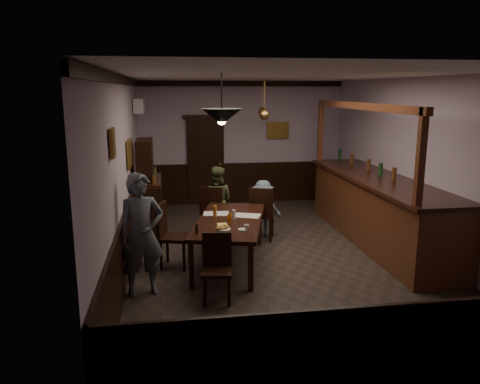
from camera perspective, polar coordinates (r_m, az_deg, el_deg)
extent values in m
cube|color=#2D2621|center=(8.10, 4.64, -7.78)|extent=(5.00, 8.00, 0.01)
cube|color=white|center=(7.61, 5.04, 13.97)|extent=(5.00, 8.00, 0.01)
cube|color=#AF9AB3|center=(11.61, 0.20, 6.01)|extent=(5.00, 0.01, 3.00)
cube|color=#AF9AB3|center=(4.05, 18.26, -6.66)|extent=(5.00, 0.01, 3.00)
cube|color=#AF9AB3|center=(7.54, -13.99, 2.22)|extent=(0.01, 8.00, 3.00)
cube|color=#AF9AB3|center=(8.65, 21.18, 3.01)|extent=(0.01, 8.00, 3.00)
cube|color=black|center=(7.50, -1.28, -3.59)|extent=(1.52, 2.38, 0.06)
cube|color=black|center=(6.73, -5.94, -8.92)|extent=(0.07, 0.07, 0.69)
cube|color=black|center=(6.61, 1.30, -9.23)|extent=(0.07, 0.07, 0.69)
cube|color=black|center=(8.63, -3.21, -4.05)|extent=(0.07, 0.07, 0.69)
cube|color=black|center=(8.54, 2.38, -4.22)|extent=(0.07, 0.07, 0.69)
cube|color=black|center=(8.91, -3.09, -2.63)|extent=(0.60, 0.60, 0.05)
cube|color=black|center=(8.66, -3.58, -1.13)|extent=(0.42, 0.24, 0.53)
cube|color=black|center=(9.08, -1.60, -3.97)|extent=(0.04, 0.04, 0.46)
cube|color=black|center=(9.20, -3.72, -3.77)|extent=(0.04, 0.04, 0.46)
cube|color=black|center=(8.75, -2.38, -4.60)|extent=(0.04, 0.04, 0.46)
cube|color=black|center=(8.88, -4.58, -4.38)|extent=(0.04, 0.04, 0.46)
cube|color=black|center=(8.82, 2.71, -2.79)|extent=(0.56, 0.56, 0.05)
cube|color=black|center=(8.56, 2.57, -1.28)|extent=(0.44, 0.18, 0.53)
cube|color=black|center=(9.04, 3.96, -4.07)|extent=(0.04, 0.04, 0.46)
cube|color=black|center=(9.08, 1.69, -3.97)|extent=(0.04, 0.04, 0.46)
cube|color=black|center=(8.70, 3.73, -4.73)|extent=(0.04, 0.04, 0.46)
cube|color=black|center=(8.74, 1.37, -4.62)|extent=(0.04, 0.04, 0.46)
cube|color=black|center=(6.28, -2.85, -9.69)|extent=(0.44, 0.44, 0.05)
cube|color=black|center=(6.36, -2.83, -6.97)|extent=(0.40, 0.09, 0.47)
cube|color=black|center=(6.23, -4.37, -12.12)|extent=(0.04, 0.04, 0.40)
cube|color=black|center=(6.22, -1.37, -12.12)|extent=(0.04, 0.04, 0.40)
cube|color=black|center=(6.52, -4.22, -10.96)|extent=(0.04, 0.04, 0.40)
cube|color=black|center=(6.51, -1.36, -10.96)|extent=(0.04, 0.04, 0.40)
cube|color=black|center=(7.53, -7.93, -5.52)|extent=(0.56, 0.56, 0.05)
cube|color=black|center=(7.50, -9.50, -3.33)|extent=(0.16, 0.45, 0.54)
cube|color=black|center=(7.40, -6.84, -7.88)|extent=(0.04, 0.04, 0.46)
cube|color=black|center=(7.73, -6.21, -6.96)|extent=(0.04, 0.04, 0.46)
cube|color=black|center=(7.49, -9.59, -7.71)|extent=(0.04, 0.04, 0.46)
cube|color=black|center=(7.82, -8.84, -6.81)|extent=(0.04, 0.04, 0.46)
imported|color=#4E535A|center=(6.51, -11.91, -5.13)|extent=(0.70, 0.55, 1.70)
imported|color=#505734|center=(9.05, -2.91, -1.09)|extent=(0.78, 0.68, 1.35)
imported|color=slate|center=(8.99, 2.78, -2.02)|extent=(0.76, 0.50, 1.10)
cube|color=silver|center=(7.83, -2.92, -2.64)|extent=(0.45, 0.35, 0.01)
cube|color=silver|center=(7.70, 0.87, -2.90)|extent=(0.50, 0.43, 0.01)
cube|color=#ECC556|center=(7.22, -2.20, -3.95)|extent=(0.18, 0.18, 0.00)
cylinder|color=white|center=(6.94, 0.36, -4.59)|extent=(0.15, 0.15, 0.01)
imported|color=white|center=(6.91, 0.80, -4.29)|extent=(0.10, 0.10, 0.07)
cylinder|color=white|center=(6.95, -2.06, -4.55)|extent=(0.22, 0.22, 0.01)
torus|color=#C68C47|center=(6.92, -2.40, -4.39)|extent=(0.13, 0.13, 0.04)
torus|color=#C68C47|center=(6.98, -1.89, -4.25)|extent=(0.13, 0.13, 0.04)
cylinder|color=orange|center=(7.38, -1.28, -3.13)|extent=(0.07, 0.07, 0.12)
cylinder|color=#BF721E|center=(7.58, -3.08, -2.40)|extent=(0.06, 0.06, 0.20)
cylinder|color=silver|center=(7.49, -0.78, -2.77)|extent=(0.06, 0.06, 0.15)
cylinder|color=black|center=(6.77, -5.30, -4.50)|extent=(0.04, 0.04, 0.14)
cube|color=black|center=(9.33, -10.98, -2.01)|extent=(0.50, 1.40, 1.00)
cube|color=black|center=(9.21, -11.12, 1.32)|extent=(0.48, 1.35, 0.08)
cube|color=black|center=(9.15, -11.53, 3.78)|extent=(0.30, 0.90, 0.80)
cube|color=#462212|center=(9.01, 16.48, -2.26)|extent=(0.96, 4.47, 1.17)
cube|color=black|center=(8.87, 16.60, 1.53)|extent=(1.06, 4.57, 0.06)
cube|color=#462212|center=(8.57, 14.65, 10.09)|extent=(0.10, 4.36, 0.12)
cube|color=#462212|center=(6.72, 21.48, 3.67)|extent=(0.10, 0.10, 1.38)
cube|color=#462212|center=(10.59, 9.91, 7.19)|extent=(0.10, 0.10, 1.38)
cube|color=black|center=(11.51, -4.21, 3.67)|extent=(0.90, 0.06, 2.10)
cube|color=white|center=(10.32, -12.20, 10.25)|extent=(0.20, 0.85, 0.30)
cube|color=olive|center=(5.87, -15.28, 5.79)|extent=(0.04, 0.28, 0.36)
cube|color=olive|center=(8.29, -13.32, 4.55)|extent=(0.04, 0.62, 0.48)
cube|color=olive|center=(11.71, 4.62, 7.51)|extent=(0.55, 0.04, 0.42)
cylinder|color=black|center=(6.42, -2.26, 11.74)|extent=(0.02, 0.02, 0.58)
cone|color=black|center=(6.43, -2.24, 9.15)|extent=(0.56, 0.56, 0.22)
sphere|color=#FFD88C|center=(6.43, -2.23, 8.71)|extent=(0.12, 0.12, 0.12)
cylinder|color=#BF8C3F|center=(9.34, 3.02, 11.54)|extent=(0.02, 0.02, 0.70)
cone|color=#BF8C3F|center=(9.35, 3.00, 9.40)|extent=(0.20, 0.20, 0.22)
sphere|color=#FFD88C|center=(9.35, 2.99, 9.09)|extent=(0.12, 0.12, 0.12)
cylinder|color=#BF8C3F|center=(10.52, 2.79, 11.63)|extent=(0.02, 0.02, 0.70)
cone|color=#BF8C3F|center=(10.53, 2.77, 9.72)|extent=(0.20, 0.20, 0.22)
sphere|color=#FFD88C|center=(10.53, 2.77, 9.45)|extent=(0.12, 0.12, 0.12)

